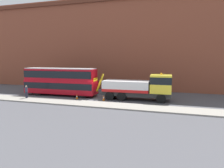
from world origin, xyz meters
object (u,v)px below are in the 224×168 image
object	(u,v)px
recovery_tow_truck	(140,87)
traffic_cone_midway	(104,98)
double_decker_bus	(61,80)
traffic_cone_near_bus	(77,97)
pedestrian_onlooker	(26,92)

from	to	relation	value
recovery_tow_truck	traffic_cone_midway	xyz separation A→B (m)	(-4.38, -1.80, -1.42)
recovery_tow_truck	traffic_cone_midway	distance (m)	4.95
double_decker_bus	traffic_cone_midway	bearing A→B (deg)	-14.98
recovery_tow_truck	traffic_cone_near_bus	bearing A→B (deg)	-167.90
traffic_cone_near_bus	traffic_cone_midway	size ratio (longest dim) A/B	1.00
pedestrian_onlooker	traffic_cone_near_bus	size ratio (longest dim) A/B	2.38
double_decker_bus	traffic_cone_midway	world-z (taller)	double_decker_bus
traffic_cone_midway	traffic_cone_near_bus	bearing A→B (deg)	-177.69
traffic_cone_near_bus	recovery_tow_truck	bearing A→B (deg)	13.47
recovery_tow_truck	traffic_cone_near_bus	xyz separation A→B (m)	(-8.17, -1.96, -1.42)
traffic_cone_midway	pedestrian_onlooker	bearing A→B (deg)	-168.93
recovery_tow_truck	double_decker_bus	distance (m)	11.79
pedestrian_onlooker	double_decker_bus	bearing A→B (deg)	29.45
recovery_tow_truck	pedestrian_onlooker	size ratio (longest dim) A/B	5.95
double_decker_bus	pedestrian_onlooker	distance (m)	4.99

